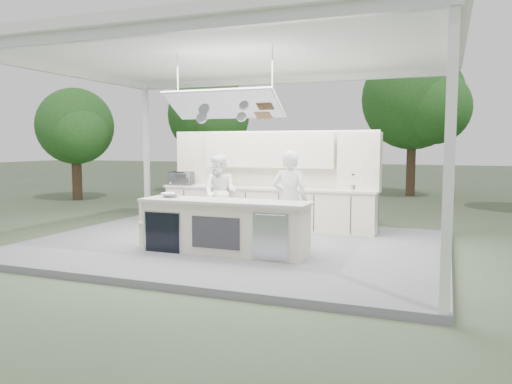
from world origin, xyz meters
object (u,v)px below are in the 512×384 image
at_px(head_chef, 290,200).
at_px(sous_chef, 220,192).
at_px(demo_island, 223,226).
at_px(back_counter, 267,207).

bearing_deg(head_chef, sous_chef, -32.66).
relative_size(demo_island, back_counter, 0.61).
relative_size(back_counter, head_chef, 2.78).
relative_size(head_chef, sous_chef, 1.07).
bearing_deg(back_counter, sous_chef, -146.76).
xyz_separation_m(demo_island, head_chef, (1.01, 0.78, 0.44)).
distance_m(head_chef, sous_chef, 2.54).
distance_m(back_counter, sous_chef, 1.15).
bearing_deg(demo_island, back_counter, 93.63).
relative_size(back_counter, sous_chef, 2.98).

